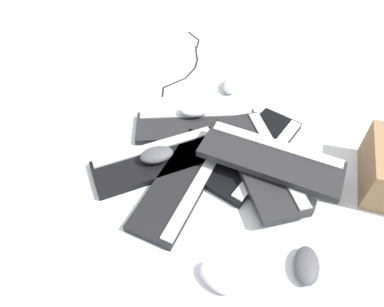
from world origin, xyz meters
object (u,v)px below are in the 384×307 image
object	(u,v)px
keyboard_3	(160,160)
mouse_2	(307,265)
mouse_1	(218,277)
mouse_3	(157,155)
keyboard_1	(255,153)
keyboard_5	(270,158)
mouse_4	(230,85)
mouse_0	(195,110)
keyboard_2	(197,126)
keyboard_0	(182,182)
keyboard_4	(260,161)

from	to	relation	value
keyboard_3	mouse_2	bearing A→B (deg)	53.61
mouse_1	mouse_3	world-z (taller)	mouse_3
keyboard_1	keyboard_5	xyz separation A→B (m)	(0.08, 0.04, 0.06)
keyboard_5	mouse_4	size ratio (longest dim) A/B	4.23
keyboard_1	keyboard_3	bearing A→B (deg)	-78.05
keyboard_1	mouse_0	bearing A→B (deg)	-125.41
keyboard_2	mouse_3	distance (m)	0.22
mouse_3	keyboard_2	bearing A→B (deg)	36.21
keyboard_0	keyboard_4	bearing A→B (deg)	109.48
mouse_1	mouse_3	distance (m)	0.43
keyboard_5	mouse_3	xyz separation A→B (m)	(0.00, -0.36, -0.02)
mouse_1	mouse_4	xyz separation A→B (m)	(-0.81, 0.01, 0.00)
keyboard_3	mouse_3	xyz separation A→B (m)	(0.01, -0.01, 0.04)
keyboard_1	keyboard_4	size ratio (longest dim) A/B	0.98
keyboard_5	mouse_2	world-z (taller)	keyboard_5
keyboard_5	mouse_1	xyz separation A→B (m)	(0.37, -0.14, -0.05)
keyboard_3	keyboard_5	world-z (taller)	keyboard_5
keyboard_4	mouse_4	bearing A→B (deg)	-166.16
mouse_2	mouse_4	bearing A→B (deg)	24.06
keyboard_1	mouse_1	bearing A→B (deg)	-12.86
keyboard_0	mouse_1	world-z (taller)	mouse_1
keyboard_3	mouse_0	bearing A→B (deg)	157.13
keyboard_4	keyboard_5	bearing A→B (deg)	68.30
keyboard_4	mouse_0	xyz separation A→B (m)	(-0.22, -0.23, 0.01)
mouse_0	keyboard_5	bearing A→B (deg)	-51.79
mouse_0	keyboard_0	bearing A→B (deg)	-101.34
keyboard_2	mouse_1	xyz separation A→B (m)	(0.56, 0.11, 0.01)
keyboard_3	mouse_1	world-z (taller)	mouse_1
mouse_2	keyboard_5	bearing A→B (deg)	23.17
keyboard_0	keyboard_5	size ratio (longest dim) A/B	1.00
keyboard_5	keyboard_0	bearing A→B (deg)	-74.37
keyboard_0	keyboard_1	bearing A→B (deg)	123.34
keyboard_4	mouse_2	size ratio (longest dim) A/B	4.23
mouse_0	mouse_1	xyz separation A→B (m)	(0.61, 0.12, -0.03)
mouse_3	keyboard_4	bearing A→B (deg)	-20.79
keyboard_4	keyboard_5	world-z (taller)	keyboard_5
keyboard_0	keyboard_1	world-z (taller)	same
keyboard_5	mouse_0	bearing A→B (deg)	-131.90
keyboard_2	keyboard_4	size ratio (longest dim) A/B	0.98
keyboard_2	mouse_4	size ratio (longest dim) A/B	4.16
keyboard_4	keyboard_0	bearing A→B (deg)	-70.52
mouse_2	mouse_4	xyz separation A→B (m)	(-0.76, -0.22, 0.00)
keyboard_4	mouse_3	bearing A→B (deg)	-88.10
keyboard_2	keyboard_4	xyz separation A→B (m)	(0.18, 0.22, 0.03)
mouse_1	keyboard_5	bearing A→B (deg)	-75.05
mouse_4	mouse_3	bearing A→B (deg)	160.89
mouse_0	mouse_2	world-z (taller)	mouse_0
keyboard_4	keyboard_5	distance (m)	0.04
mouse_2	mouse_0	bearing A→B (deg)	40.18
keyboard_4	mouse_4	xyz separation A→B (m)	(-0.43, -0.11, -0.02)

